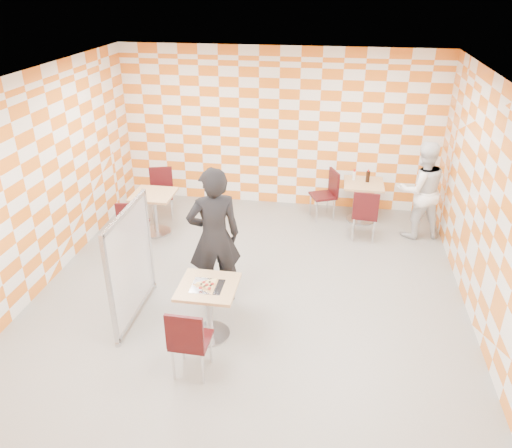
{
  "coord_description": "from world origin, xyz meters",
  "views": [
    {
      "loc": [
        1.03,
        -5.62,
        4.11
      ],
      "look_at": [
        0.1,
        0.2,
        1.15
      ],
      "focal_mm": 35.0,
      "sensor_mm": 36.0,
      "label": 1
    }
  ],
  "objects_px": {
    "second_table": "(363,195)",
    "chair_second_front": "(365,212)",
    "chair_second_side": "(328,191)",
    "chair_empty_far": "(162,188)",
    "empty_table": "(154,206)",
    "soda_bottle": "(368,176)",
    "main_table": "(209,302)",
    "man_white": "(421,190)",
    "sport_bottle": "(354,175)",
    "man_dark": "(214,237)",
    "chair_empty_near": "(132,223)",
    "chair_main_front": "(188,339)",
    "partition": "(131,264)"
  },
  "relations": [
    {
      "from": "main_table",
      "to": "man_dark",
      "type": "bearing_deg",
      "value": 97.32
    },
    {
      "from": "main_table",
      "to": "man_white",
      "type": "bearing_deg",
      "value": 48.11
    },
    {
      "from": "chair_second_side",
      "to": "man_dark",
      "type": "height_order",
      "value": "man_dark"
    },
    {
      "from": "second_table",
      "to": "chair_empty_near",
      "type": "bearing_deg",
      "value": -153.97
    },
    {
      "from": "main_table",
      "to": "second_table",
      "type": "relative_size",
      "value": 1.0
    },
    {
      "from": "chair_empty_near",
      "to": "partition",
      "type": "relative_size",
      "value": 0.6
    },
    {
      "from": "second_table",
      "to": "chair_second_side",
      "type": "distance_m",
      "value": 0.63
    },
    {
      "from": "sport_bottle",
      "to": "soda_bottle",
      "type": "relative_size",
      "value": 0.87
    },
    {
      "from": "sport_bottle",
      "to": "chair_second_side",
      "type": "bearing_deg",
      "value": -168.24
    },
    {
      "from": "second_table",
      "to": "chair_second_side",
      "type": "relative_size",
      "value": 0.81
    },
    {
      "from": "partition",
      "to": "chair_empty_far",
      "type": "bearing_deg",
      "value": 102.02
    },
    {
      "from": "main_table",
      "to": "chair_second_front",
      "type": "xyz_separation_m",
      "value": [
        1.99,
        2.87,
        0.04
      ]
    },
    {
      "from": "main_table",
      "to": "soda_bottle",
      "type": "relative_size",
      "value": 3.26
    },
    {
      "from": "second_table",
      "to": "empty_table",
      "type": "xyz_separation_m",
      "value": [
        -3.58,
        -1.07,
        0.0
      ]
    },
    {
      "from": "chair_second_side",
      "to": "chair_empty_far",
      "type": "bearing_deg",
      "value": -172.78
    },
    {
      "from": "main_table",
      "to": "chair_empty_far",
      "type": "relative_size",
      "value": 0.81
    },
    {
      "from": "chair_main_front",
      "to": "empty_table",
      "type": "bearing_deg",
      "value": 115.16
    },
    {
      "from": "chair_empty_far",
      "to": "soda_bottle",
      "type": "relative_size",
      "value": 4.02
    },
    {
      "from": "empty_table",
      "to": "partition",
      "type": "relative_size",
      "value": 0.48
    },
    {
      "from": "chair_second_front",
      "to": "man_white",
      "type": "bearing_deg",
      "value": 21.03
    },
    {
      "from": "chair_second_front",
      "to": "sport_bottle",
      "type": "height_order",
      "value": "sport_bottle"
    },
    {
      "from": "chair_empty_far",
      "to": "soda_bottle",
      "type": "distance_m",
      "value": 3.79
    },
    {
      "from": "second_table",
      "to": "empty_table",
      "type": "distance_m",
      "value": 3.74
    },
    {
      "from": "man_dark",
      "to": "chair_empty_near",
      "type": "bearing_deg",
      "value": -57.49
    },
    {
      "from": "second_table",
      "to": "partition",
      "type": "relative_size",
      "value": 0.48
    },
    {
      "from": "chair_main_front",
      "to": "chair_empty_far",
      "type": "relative_size",
      "value": 1.0
    },
    {
      "from": "second_table",
      "to": "chair_second_side",
      "type": "xyz_separation_m",
      "value": [
        -0.63,
        0.03,
        0.04
      ]
    },
    {
      "from": "man_white",
      "to": "sport_bottle",
      "type": "distance_m",
      "value": 1.24
    },
    {
      "from": "second_table",
      "to": "chair_second_front",
      "type": "relative_size",
      "value": 0.81
    },
    {
      "from": "chair_empty_near",
      "to": "chair_main_front",
      "type": "bearing_deg",
      "value": -57.33
    },
    {
      "from": "chair_second_front",
      "to": "man_white",
      "type": "height_order",
      "value": "man_white"
    },
    {
      "from": "chair_second_front",
      "to": "chair_empty_near",
      "type": "xyz_separation_m",
      "value": [
        -3.71,
        -1.01,
        0.0
      ]
    },
    {
      "from": "empty_table",
      "to": "soda_bottle",
      "type": "xyz_separation_m",
      "value": [
        3.64,
        1.13,
        0.34
      ]
    },
    {
      "from": "chair_main_front",
      "to": "chair_empty_far",
      "type": "distance_m",
      "value": 4.39
    },
    {
      "from": "main_table",
      "to": "chair_empty_near",
      "type": "relative_size",
      "value": 0.81
    },
    {
      "from": "sport_bottle",
      "to": "partition",
      "type": "bearing_deg",
      "value": -129.14
    },
    {
      "from": "second_table",
      "to": "chair_main_front",
      "type": "distance_m",
      "value": 4.85
    },
    {
      "from": "second_table",
      "to": "man_dark",
      "type": "relative_size",
      "value": 0.38
    },
    {
      "from": "chair_main_front",
      "to": "chair_empty_near",
      "type": "height_order",
      "value": "same"
    },
    {
      "from": "chair_second_side",
      "to": "sport_bottle",
      "type": "distance_m",
      "value": 0.55
    },
    {
      "from": "second_table",
      "to": "soda_bottle",
      "type": "height_order",
      "value": "soda_bottle"
    },
    {
      "from": "main_table",
      "to": "man_white",
      "type": "distance_m",
      "value": 4.34
    },
    {
      "from": "partition",
      "to": "sport_bottle",
      "type": "relative_size",
      "value": 7.75
    },
    {
      "from": "man_dark",
      "to": "chair_empty_far",
      "type": "bearing_deg",
      "value": -81.09
    },
    {
      "from": "chair_empty_near",
      "to": "man_dark",
      "type": "bearing_deg",
      "value": -33.61
    },
    {
      "from": "chair_empty_far",
      "to": "sport_bottle",
      "type": "bearing_deg",
      "value": 7.8
    },
    {
      "from": "sport_bottle",
      "to": "soda_bottle",
      "type": "height_order",
      "value": "soda_bottle"
    },
    {
      "from": "empty_table",
      "to": "man_dark",
      "type": "height_order",
      "value": "man_dark"
    },
    {
      "from": "main_table",
      "to": "second_table",
      "type": "height_order",
      "value": "same"
    },
    {
      "from": "main_table",
      "to": "sport_bottle",
      "type": "xyz_separation_m",
      "value": [
        1.79,
        3.79,
        0.33
      ]
    }
  ]
}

